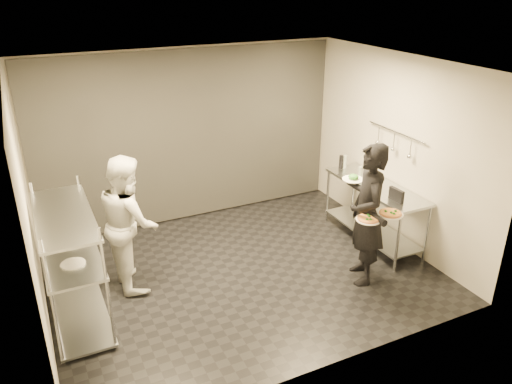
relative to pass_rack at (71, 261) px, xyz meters
name	(u,v)px	position (x,y,z in m)	size (l,w,h in m)	color
room_shell	(209,152)	(2.15, 1.18, 0.63)	(5.00, 4.00, 2.80)	black
pass_rack	(71,261)	(0.00, 0.00, 0.00)	(0.60, 1.60, 1.50)	#BABEC2
prep_counter	(374,203)	(4.33, 0.00, -0.14)	(0.60, 1.80, 0.92)	#BABEC2
utensil_rail	(394,142)	(4.58, 0.00, 0.78)	(0.07, 1.20, 0.31)	#BABEC2
waiter	(367,215)	(3.55, -0.80, 0.18)	(0.69, 0.46, 1.90)	black
chef	(129,222)	(0.78, 0.45, 0.12)	(0.86, 0.67, 1.78)	silver
pizza_plate_near	(368,219)	(3.43, -0.98, 0.23)	(0.31, 0.31, 0.05)	white
pizza_plate_far	(390,213)	(3.75, -1.01, 0.25)	(0.32, 0.32, 0.05)	white
salad_plate	(353,178)	(3.50, -0.52, 0.60)	(0.28, 0.28, 0.07)	white
pos_monitor	(396,195)	(4.21, -0.57, 0.24)	(0.05, 0.25, 0.18)	black
bottle_green	(360,174)	(4.22, 0.26, 0.26)	(0.06, 0.06, 0.22)	#8F9C8F
bottle_clear	(345,161)	(4.32, 0.80, 0.26)	(0.06, 0.06, 0.21)	#8F9C8F
bottle_dark	(341,162)	(4.24, 0.80, 0.26)	(0.06, 0.06, 0.22)	black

